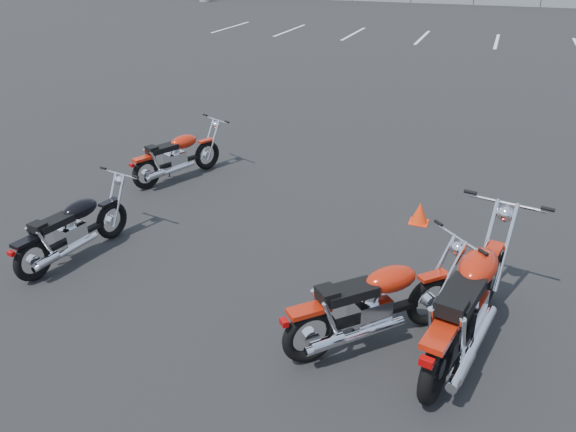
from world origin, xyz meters
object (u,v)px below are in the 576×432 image
(motorcycle_front_red, at_px, (177,156))
(motorcycle_third_red, at_px, (374,304))
(motorcycle_second_black, at_px, (73,229))
(motorcycle_rear_red, at_px, (469,302))

(motorcycle_front_red, height_order, motorcycle_third_red, motorcycle_third_red)
(motorcycle_second_black, distance_m, motorcycle_rear_red, 4.79)
(motorcycle_third_red, xyz_separation_m, motorcycle_rear_red, (0.87, 0.23, 0.09))
(motorcycle_second_black, xyz_separation_m, motorcycle_third_red, (3.92, -0.34, 0.05))
(motorcycle_second_black, bearing_deg, motorcycle_front_red, 93.28)
(motorcycle_front_red, xyz_separation_m, motorcycle_third_red, (4.08, -3.14, 0.05))
(motorcycle_front_red, relative_size, motorcycle_third_red, 1.03)
(motorcycle_front_red, relative_size, motorcycle_rear_red, 0.73)
(motorcycle_second_black, relative_size, motorcycle_rear_red, 0.75)
(motorcycle_rear_red, bearing_deg, motorcycle_second_black, 178.69)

